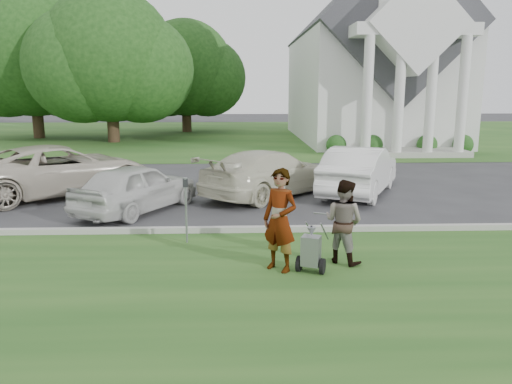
{
  "coord_description": "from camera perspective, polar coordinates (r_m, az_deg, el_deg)",
  "views": [
    {
      "loc": [
        0.16,
        -11.15,
        3.43
      ],
      "look_at": [
        0.56,
        0.0,
        1.12
      ],
      "focal_mm": 35.0,
      "sensor_mm": 36.0,
      "label": 1
    }
  ],
  "objects": [
    {
      "name": "striping_cart",
      "position": [
        9.54,
        6.32,
        -6.79
      ],
      "size": [
        0.79,
        1.13,
        0.97
      ],
      "rotation": [
        0.0,
        0.0,
        -0.38
      ],
      "color": "black",
      "rests_on": "ground"
    },
    {
      "name": "tree_left",
      "position": [
        34.17,
        -16.42,
        14.04
      ],
      "size": [
        10.63,
        8.4,
        9.71
      ],
      "color": "#332316",
      "rests_on": "ground"
    },
    {
      "name": "parking_meter_near",
      "position": [
        11.25,
        -8.02,
        -1.16
      ],
      "size": [
        0.11,
        0.1,
        1.51
      ],
      "color": "gray",
      "rests_on": "ground"
    },
    {
      "name": "church_lawn",
      "position": [
        38.3,
        -2.32,
        6.54
      ],
      "size": [
        80.0,
        30.0,
        0.01
      ],
      "primitive_type": "cube",
      "color": "#1F4A19",
      "rests_on": "ground"
    },
    {
      "name": "grass_strip",
      "position": [
        8.84,
        -3.01,
        -11.12
      ],
      "size": [
        80.0,
        7.0,
        0.01
      ],
      "primitive_type": "cube",
      "color": "#1F4A19",
      "rests_on": "ground"
    },
    {
      "name": "car_b",
      "position": [
        14.52,
        -13.48,
        0.52
      ],
      "size": [
        3.46,
        4.38,
        1.4
      ],
      "primitive_type": "imported",
      "rotation": [
        0.0,
        0.0,
        2.62
      ],
      "color": "silver",
      "rests_on": "ground"
    },
    {
      "name": "car_d",
      "position": [
        16.84,
        11.74,
        2.43
      ],
      "size": [
        3.61,
        5.07,
        1.59
      ],
      "primitive_type": "imported",
      "rotation": [
        0.0,
        0.0,
        2.69
      ],
      "color": "white",
      "rests_on": "ground"
    },
    {
      "name": "church",
      "position": [
        35.47,
        12.83,
        15.46
      ],
      "size": [
        9.19,
        19.0,
        24.1
      ],
      "color": "white",
      "rests_on": "ground"
    },
    {
      "name": "curb",
      "position": [
        12.17,
        -2.76,
        -4.33
      ],
      "size": [
        80.0,
        0.18,
        0.15
      ],
      "primitive_type": "cube",
      "color": "#9E9E93",
      "rests_on": "ground"
    },
    {
      "name": "ground",
      "position": [
        11.66,
        -2.79,
        -5.43
      ],
      "size": [
        120.0,
        120.0,
        0.0
      ],
      "primitive_type": "plane",
      "color": "#333335",
      "rests_on": "ground"
    },
    {
      "name": "tree_far",
      "position": [
        38.88,
        -24.22,
        14.03
      ],
      "size": [
        11.64,
        9.2,
        10.73
      ],
      "color": "#332316",
      "rests_on": "ground"
    },
    {
      "name": "person_right",
      "position": [
        10.05,
        9.97,
        -3.41
      ],
      "size": [
        1.04,
        1.02,
        1.68
      ],
      "primitive_type": "imported",
      "rotation": [
        0.0,
        0.0,
        2.43
      ],
      "color": "#999999",
      "rests_on": "ground"
    },
    {
      "name": "tree_back",
      "position": [
        41.37,
        -8.08,
        13.37
      ],
      "size": [
        9.61,
        7.6,
        8.89
      ],
      "color": "#332316",
      "rests_on": "ground"
    },
    {
      "name": "person_left",
      "position": [
        9.44,
        2.75,
        -3.32
      ],
      "size": [
        0.86,
        0.82,
        1.97
      ],
      "primitive_type": "imported",
      "rotation": [
        0.0,
        0.0,
        -0.69
      ],
      "color": "#999999",
      "rests_on": "ground"
    },
    {
      "name": "car_c",
      "position": [
        16.23,
        1.52,
        2.18
      ],
      "size": [
        5.09,
        5.18,
        1.5
      ],
      "primitive_type": "imported",
      "rotation": [
        0.0,
        0.0,
        2.38
      ],
      "color": "beige",
      "rests_on": "ground"
    },
    {
      "name": "car_a",
      "position": [
        17.65,
        -21.53,
        2.38
      ],
      "size": [
        6.31,
        5.91,
        1.65
      ],
      "primitive_type": "imported",
      "rotation": [
        0.0,
        0.0,
        2.27
      ],
      "color": "beige",
      "rests_on": "ground"
    }
  ]
}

